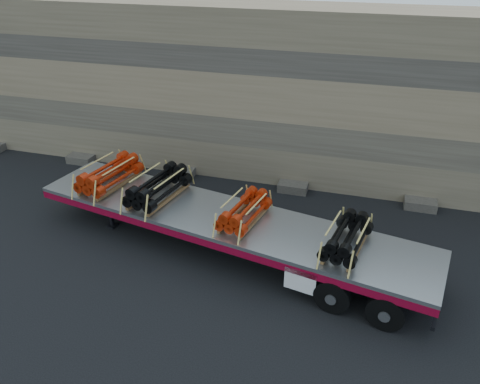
{
  "coord_description": "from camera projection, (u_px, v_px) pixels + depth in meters",
  "views": [
    {
      "loc": [
        4.66,
        -12.27,
        9.28
      ],
      "look_at": [
        0.77,
        1.11,
        1.65
      ],
      "focal_mm": 35.0,
      "sensor_mm": 36.0,
      "label": 1
    }
  ],
  "objects": [
    {
      "name": "bundle_midfront",
      "position": [
        158.0,
        187.0,
        15.91
      ],
      "size": [
        1.64,
        2.61,
        0.86
      ],
      "primitive_type": null,
      "rotation": [
        0.0,
        0.0,
        -0.19
      ],
      "color": "black",
      "rests_on": "trailer"
    },
    {
      "name": "ground",
      "position": [
        209.0,
        246.0,
        15.93
      ],
      "size": [
        120.0,
        120.0,
        0.0
      ],
      "primitive_type": "plane",
      "color": "black",
      "rests_on": "ground"
    },
    {
      "name": "bundle_front",
      "position": [
        110.0,
        175.0,
        16.76
      ],
      "size": [
        1.63,
        2.58,
        0.85
      ],
      "primitive_type": null,
      "rotation": [
        0.0,
        0.0,
        -0.19
      ],
      "color": "#B12409",
      "rests_on": "trailer"
    },
    {
      "name": "bundle_midrear",
      "position": [
        244.0,
        211.0,
        14.63
      ],
      "size": [
        1.4,
        2.22,
        0.73
      ],
      "primitive_type": null,
      "rotation": [
        0.0,
        0.0,
        -0.19
      ],
      "color": "#B12409",
      "rests_on": "trailer"
    },
    {
      "name": "trailer",
      "position": [
        225.0,
        233.0,
        15.42
      ],
      "size": [
        13.74,
        5.07,
        1.35
      ],
      "primitive_type": null,
      "rotation": [
        0.0,
        0.0,
        -0.19
      ],
      "color": "#A8ABB0",
      "rests_on": "ground"
    },
    {
      "name": "rock_wall",
      "position": [
        258.0,
        92.0,
        19.72
      ],
      "size": [
        44.0,
        3.0,
        7.0
      ],
      "primitive_type": "cube",
      "color": "#7A6B54",
      "rests_on": "ground"
    },
    {
      "name": "bundle_rear",
      "position": [
        347.0,
        238.0,
        13.32
      ],
      "size": [
        1.43,
        2.27,
        0.75
      ],
      "primitive_type": null,
      "rotation": [
        0.0,
        0.0,
        -0.19
      ],
      "color": "black",
      "rests_on": "trailer"
    }
  ]
}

